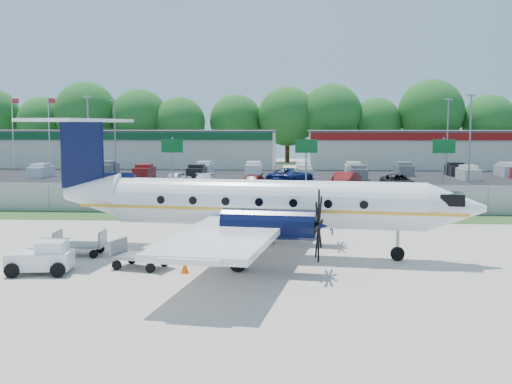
# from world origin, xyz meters

# --- Properties ---
(ground) EXTENTS (170.00, 170.00, 0.00)m
(ground) POSITION_xyz_m (0.00, 0.00, 0.00)
(ground) COLOR beige
(ground) RESTS_ON ground
(grass_verge) EXTENTS (170.00, 4.00, 0.02)m
(grass_verge) POSITION_xyz_m (0.00, 12.00, 0.01)
(grass_verge) COLOR #2D561E
(grass_verge) RESTS_ON ground
(access_road) EXTENTS (170.00, 8.00, 0.02)m
(access_road) POSITION_xyz_m (0.00, 19.00, 0.01)
(access_road) COLOR black
(access_road) RESTS_ON ground
(parking_lot) EXTENTS (170.00, 32.00, 0.02)m
(parking_lot) POSITION_xyz_m (0.00, 40.00, 0.01)
(parking_lot) COLOR black
(parking_lot) RESTS_ON ground
(perimeter_fence) EXTENTS (120.00, 0.06, 1.99)m
(perimeter_fence) POSITION_xyz_m (0.00, 14.00, 1.00)
(perimeter_fence) COLOR gray
(perimeter_fence) RESTS_ON ground
(building_west) EXTENTS (46.40, 12.40, 5.24)m
(building_west) POSITION_xyz_m (-24.00, 61.98, 2.63)
(building_west) COLOR silver
(building_west) RESTS_ON ground
(building_east) EXTENTS (44.40, 12.40, 5.24)m
(building_east) POSITION_xyz_m (26.00, 61.98, 2.63)
(building_east) COLOR silver
(building_east) RESTS_ON ground
(sign_left) EXTENTS (1.80, 0.26, 5.00)m
(sign_left) POSITION_xyz_m (-8.00, 22.91, 3.61)
(sign_left) COLOR gray
(sign_left) RESTS_ON ground
(sign_mid) EXTENTS (1.80, 0.26, 5.00)m
(sign_mid) POSITION_xyz_m (3.00, 22.91, 3.61)
(sign_mid) COLOR gray
(sign_mid) RESTS_ON ground
(sign_right) EXTENTS (1.80, 0.26, 5.00)m
(sign_right) POSITION_xyz_m (14.00, 22.91, 3.61)
(sign_right) COLOR gray
(sign_right) RESTS_ON ground
(flagpole_west) EXTENTS (1.06, 0.12, 10.00)m
(flagpole_west) POSITION_xyz_m (-35.92, 55.00, 5.64)
(flagpole_west) COLOR white
(flagpole_west) RESTS_ON ground
(flagpole_east) EXTENTS (1.06, 0.12, 10.00)m
(flagpole_east) POSITION_xyz_m (-30.92, 55.00, 5.64)
(flagpole_east) COLOR white
(flagpole_east) RESTS_ON ground
(light_pole_nw) EXTENTS (0.90, 0.35, 9.09)m
(light_pole_nw) POSITION_xyz_m (-20.00, 38.00, 5.23)
(light_pole_nw) COLOR gray
(light_pole_nw) RESTS_ON ground
(light_pole_ne) EXTENTS (0.90, 0.35, 9.09)m
(light_pole_ne) POSITION_xyz_m (20.00, 38.00, 5.23)
(light_pole_ne) COLOR gray
(light_pole_ne) RESTS_ON ground
(light_pole_sw) EXTENTS (0.90, 0.35, 9.09)m
(light_pole_sw) POSITION_xyz_m (-20.00, 48.00, 5.23)
(light_pole_sw) COLOR gray
(light_pole_sw) RESTS_ON ground
(light_pole_se) EXTENTS (0.90, 0.35, 9.09)m
(light_pole_se) POSITION_xyz_m (20.00, 48.00, 5.23)
(light_pole_se) COLOR gray
(light_pole_se) RESTS_ON ground
(tree_line) EXTENTS (112.00, 6.00, 14.00)m
(tree_line) POSITION_xyz_m (0.00, 74.00, 0.00)
(tree_line) COLOR #1C601C
(tree_line) RESTS_ON ground
(aircraft) EXTENTS (20.61, 20.25, 6.31)m
(aircraft) POSITION_xyz_m (0.47, -0.12, 2.44)
(aircraft) COLOR white
(aircraft) RESTS_ON ground
(pushback_tug) EXTENTS (2.65, 2.04, 1.34)m
(pushback_tug) POSITION_xyz_m (-8.03, -4.32, 0.64)
(pushback_tug) COLOR white
(pushback_tug) RESTS_ON ground
(baggage_cart_near) EXTENTS (2.53, 1.91, 1.18)m
(baggage_cart_near) POSITION_xyz_m (-4.27, -3.18, 0.55)
(baggage_cart_near) COLOR gray
(baggage_cart_near) RESTS_ON ground
(baggage_cart_far) EXTENTS (2.26, 1.44, 1.15)m
(baggage_cart_far) POSITION_xyz_m (-7.70, -0.78, 0.54)
(baggage_cart_far) COLOR gray
(baggage_cart_far) RESTS_ON ground
(cone_port_wing) EXTENTS (0.35, 0.35, 0.50)m
(cone_port_wing) POSITION_xyz_m (-2.27, -3.96, 0.24)
(cone_port_wing) COLOR #FF6408
(cone_port_wing) RESTS_ON ground
(cone_starboard_wing) EXTENTS (0.40, 0.40, 0.56)m
(cone_starboard_wing) POSITION_xyz_m (-6.74, 12.64, 0.27)
(cone_starboard_wing) COLOR #FF6408
(cone_starboard_wing) RESTS_ON ground
(road_car_mid) EXTENTS (4.48, 1.56, 1.48)m
(road_car_mid) POSITION_xyz_m (7.86, 21.04, 0.00)
(road_car_mid) COLOR silver
(road_car_mid) RESTS_ON ground
(parked_car_a) EXTENTS (3.96, 6.36, 1.64)m
(parked_car_a) POSITION_xyz_m (-13.79, 28.60, 0.00)
(parked_car_a) COLOR navy
(parked_car_a) RESTS_ON ground
(parked_car_b) EXTENTS (2.59, 5.26, 1.47)m
(parked_car_b) POSITION_xyz_m (-6.30, 29.02, 0.00)
(parked_car_b) COLOR silver
(parked_car_b) RESTS_ON ground
(parked_car_c) EXTENTS (2.75, 4.99, 1.61)m
(parked_car_c) POSITION_xyz_m (-1.77, 28.24, 0.00)
(parked_car_c) COLOR maroon
(parked_car_c) RESTS_ON ground
(parked_car_d) EXTENTS (3.57, 5.48, 1.71)m
(parked_car_d) POSITION_xyz_m (6.60, 29.41, 0.00)
(parked_car_d) COLOR maroon
(parked_car_d) RESTS_ON ground
(parked_car_e) EXTENTS (2.81, 5.67, 1.55)m
(parked_car_e) POSITION_xyz_m (11.48, 29.66, 0.00)
(parked_car_e) COLOR black
(parked_car_e) RESTS_ON ground
(parked_car_f) EXTENTS (2.63, 4.17, 1.32)m
(parked_car_f) POSITION_xyz_m (-9.75, 34.74, 0.00)
(parked_car_f) COLOR silver
(parked_car_f) RESTS_ON ground
(parked_car_g) EXTENTS (5.18, 6.83, 1.72)m
(parked_car_g) POSITION_xyz_m (1.61, 35.05, 0.00)
(parked_car_g) COLOR navy
(parked_car_g) RESTS_ON ground
(far_parking_rows) EXTENTS (56.00, 10.00, 1.60)m
(far_parking_rows) POSITION_xyz_m (0.00, 45.00, 0.00)
(far_parking_rows) COLOR gray
(far_parking_rows) RESTS_ON ground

